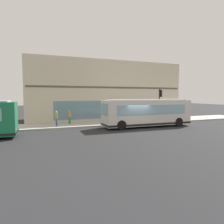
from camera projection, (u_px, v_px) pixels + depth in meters
ground at (136, 128)px, 21.29m from camera, size 120.00×120.00×0.00m
sidewalk_curb at (118, 122)px, 25.69m from camera, size 4.29×40.00×0.15m
building_corner at (104, 91)px, 30.40m from camera, size 6.63×22.26×8.32m
city_bus_nearside at (147, 113)px, 22.47m from camera, size 2.75×10.08×3.07m
traffic_light_near_corner at (160, 99)px, 25.92m from camera, size 0.32×0.49×4.17m
fire_hydrant at (132, 119)px, 25.87m from camera, size 0.35×0.35×0.74m
pedestrian_near_building_entrance at (160, 112)px, 29.00m from camera, size 0.32×0.32×1.65m
pedestrian_walking_along_curb at (56, 117)px, 21.91m from camera, size 0.32×0.32×1.67m
pedestrian_near_hydrant at (70, 116)px, 23.80m from camera, size 0.32×0.32×1.59m
pedestrian_by_light_pole at (135, 113)px, 27.99m from camera, size 0.32×0.32×1.60m
newspaper_vending_box at (124, 119)px, 25.13m from camera, size 0.44×0.42×0.90m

